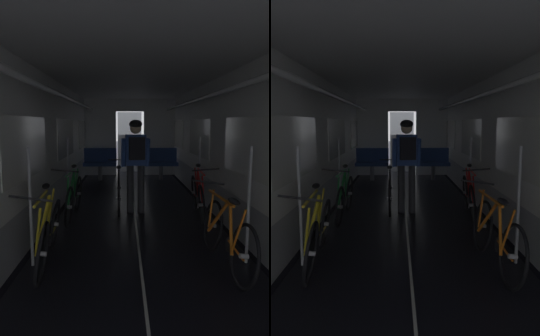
# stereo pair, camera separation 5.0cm
# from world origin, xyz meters

# --- Properties ---
(train_car_shell) EXTENTS (3.14, 12.34, 2.57)m
(train_car_shell) POSITION_xyz_m (-0.00, 3.60, 1.70)
(train_car_shell) COLOR black
(train_car_shell) RESTS_ON ground
(bench_seat_far_left) EXTENTS (0.98, 0.51, 0.95)m
(bench_seat_far_left) POSITION_xyz_m (-0.90, 8.07, 0.57)
(bench_seat_far_left) COLOR gray
(bench_seat_far_left) RESTS_ON ground
(bench_seat_far_right) EXTENTS (0.98, 0.51, 0.95)m
(bench_seat_far_right) POSITION_xyz_m (0.90, 8.07, 0.57)
(bench_seat_far_right) COLOR gray
(bench_seat_far_right) RESTS_ON ground
(bicycle_yellow) EXTENTS (0.44, 1.70, 0.96)m
(bicycle_yellow) POSITION_xyz_m (-1.08, 2.14, 0.38)
(bicycle_yellow) COLOR black
(bicycle_yellow) RESTS_ON ground
(bicycle_green) EXTENTS (0.44, 1.69, 0.95)m
(bicycle_green) POSITION_xyz_m (-1.08, 4.07, 0.38)
(bicycle_green) COLOR black
(bicycle_green) RESTS_ON ground
(bicycle_red) EXTENTS (0.44, 1.69, 0.95)m
(bicycle_red) POSITION_xyz_m (1.13, 4.13, 0.38)
(bicycle_red) COLOR black
(bicycle_red) RESTS_ON ground
(bicycle_orange) EXTENTS (0.44, 1.69, 0.96)m
(bicycle_orange) POSITION_xyz_m (0.98, 2.00, 0.38)
(bicycle_orange) COLOR black
(bicycle_orange) RESTS_ON ground
(person_cyclist_aisle) EXTENTS (0.55, 0.41, 1.73)m
(person_cyclist_aisle) POSITION_xyz_m (0.02, 4.37, 1.07)
(person_cyclist_aisle) COLOR #2D2D33
(person_cyclist_aisle) RESTS_ON ground
(bicycle_black_in_aisle) EXTENTS (0.44, 1.69, 0.93)m
(bicycle_black_in_aisle) POSITION_xyz_m (-0.30, 4.64, 0.38)
(bicycle_black_in_aisle) COLOR black
(bicycle_black_in_aisle) RESTS_ON ground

